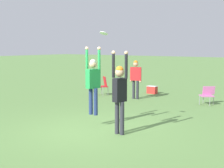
{
  "coord_description": "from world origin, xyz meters",
  "views": [
    {
      "loc": [
        5.52,
        -6.79,
        2.39
      ],
      "look_at": [
        0.25,
        0.45,
        1.3
      ],
      "focal_mm": 50.0,
      "sensor_mm": 36.0,
      "label": 1
    }
  ],
  "objects": [
    {
      "name": "frisbee",
      "position": [
        0.23,
        0.1,
        2.74
      ],
      "size": [
        0.23,
        0.22,
        0.1
      ],
      "color": "white"
    },
    {
      "name": "cooler_box",
      "position": [
        -2.02,
        7.04,
        0.19
      ],
      "size": [
        0.5,
        0.3,
        0.39
      ],
      "color": "red",
      "rests_on": "ground_plane"
    },
    {
      "name": "camping_chair_4",
      "position": [
        -3.74,
        5.22,
        0.53
      ],
      "size": [
        0.68,
        0.76,
        0.9
      ],
      "rotation": [
        0.0,
        0.0,
        2.46
      ],
      "color": "gray",
      "rests_on": "ground_plane"
    },
    {
      "name": "person_defending",
      "position": [
        0.81,
        0.03,
        1.22
      ],
      "size": [
        0.52,
        0.4,
        2.27
      ],
      "rotation": [
        0.0,
        0.0,
        -1.78
      ],
      "color": "#2D2D38",
      "rests_on": "ground_plane"
    },
    {
      "name": "person_jumping",
      "position": [
        -0.3,
        0.27,
        1.42
      ],
      "size": [
        0.57,
        0.45,
        2.02
      ],
      "rotation": [
        0.0,
        0.0,
        1.36
      ],
      "color": "navy",
      "rests_on": "ground_plane"
    },
    {
      "name": "camping_chair_1",
      "position": [
        1.25,
        5.76,
        0.43
      ],
      "size": [
        0.71,
        0.78,
        0.74
      ],
      "rotation": [
        0.0,
        0.0,
        3.81
      ],
      "color": "gray",
      "rests_on": "ground_plane"
    },
    {
      "name": "person_spectator_far",
      "position": [
        -1.86,
        5.17,
        1.06
      ],
      "size": [
        0.61,
        0.36,
        1.75
      ],
      "rotation": [
        0.0,
        0.0,
        0.4
      ],
      "color": "#2D2D38",
      "rests_on": "ground_plane"
    },
    {
      "name": "ground_plane",
      "position": [
        0.0,
        0.0,
        0.0
      ],
      "size": [
        120.0,
        120.0,
        0.0
      ],
      "primitive_type": "plane",
      "color": "#608C47"
    }
  ]
}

